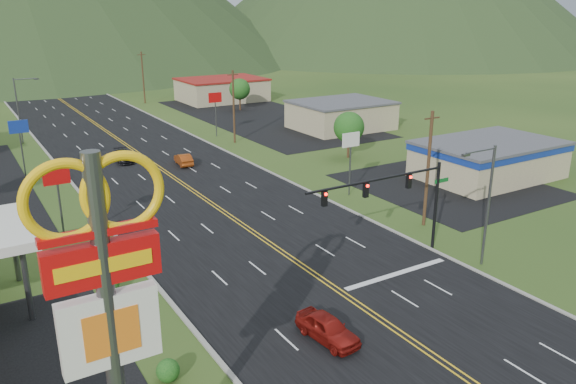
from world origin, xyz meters
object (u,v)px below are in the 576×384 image
streetlight_west (20,106)px  car_dark_mid (124,157)px  pylon_sign (106,294)px  car_red_near (328,329)px  car_red_far (184,160)px  streetlight_east (486,198)px  traffic_signal (398,192)px

streetlight_west → car_dark_mid: (8.92, -17.32, -4.51)m
pylon_sign → car_red_near: 16.61m
pylon_sign → car_red_far: size_ratio=3.40×
car_dark_mid → streetlight_east: bearing=-67.3°
car_dark_mid → traffic_signal: bearing=-71.9°
streetlight_east → streetlight_west: 64.21m
car_dark_mid → car_red_far: bearing=-37.8°
streetlight_west → car_red_near: (7.68, -62.21, -4.45)m
streetlight_west → car_dark_mid: bearing=-62.8°
pylon_sign → traffic_signal: pylon_sign is taller
traffic_signal → streetlight_west: (-18.16, 56.00, -0.15)m
car_red_near → car_dark_mid: car_red_near is taller
car_red_near → car_dark_mid: bearing=81.8°
streetlight_west → car_red_far: (14.62, -22.54, -4.50)m
traffic_signal → car_dark_mid: size_ratio=2.83×
pylon_sign → car_dark_mid: (14.24, 50.68, -8.63)m
traffic_signal → streetlight_east: streetlight_east is taller
traffic_signal → car_red_near: bearing=-149.4°
traffic_signal → streetlight_east: (4.70, -4.00, -0.15)m
traffic_signal → pylon_sign: bearing=-152.9°
streetlight_east → pylon_sign: bearing=-164.2°
streetlight_east → streetlight_west: (-22.86, 60.00, 0.00)m
streetlight_west → car_red_near: size_ratio=2.10×
streetlight_west → car_dark_mid: 19.99m
car_red_near → pylon_sign: bearing=-162.6°
streetlight_east → streetlight_west: same height
pylon_sign → car_dark_mid: bearing=74.3°
car_dark_mid → car_red_far: size_ratio=1.12×
traffic_signal → car_red_far: traffic_signal is taller
traffic_signal → car_red_far: bearing=96.0°
streetlight_east → car_red_near: 15.98m
streetlight_east → car_dark_mid: (-13.94, 42.68, -4.51)m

